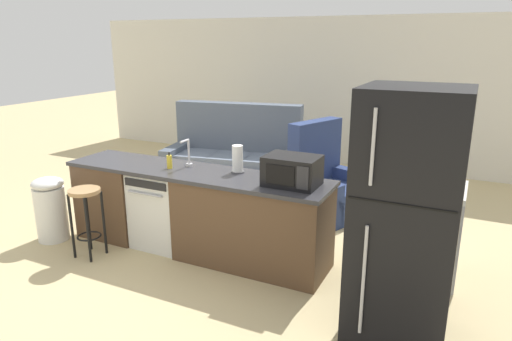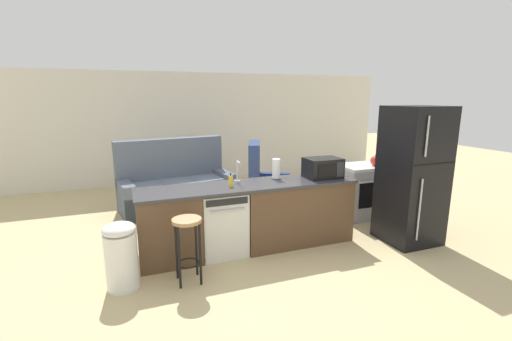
# 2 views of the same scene
# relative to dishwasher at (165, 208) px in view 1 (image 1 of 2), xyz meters

# --- Properties ---
(ground_plane) EXTENTS (24.00, 24.00, 0.00)m
(ground_plane) POSITION_rel_dishwasher_xyz_m (0.25, 0.00, -0.42)
(ground_plane) COLOR tan
(wall_back) EXTENTS (10.00, 0.06, 2.60)m
(wall_back) POSITION_rel_dishwasher_xyz_m (0.55, 4.20, 0.88)
(wall_back) COLOR silver
(wall_back) RESTS_ON ground_plane
(kitchen_counter) EXTENTS (2.94, 0.66, 0.90)m
(kitchen_counter) POSITION_rel_dishwasher_xyz_m (0.49, 0.00, -0.00)
(kitchen_counter) COLOR brown
(kitchen_counter) RESTS_ON ground_plane
(dishwasher) EXTENTS (0.58, 0.61, 0.84)m
(dishwasher) POSITION_rel_dishwasher_xyz_m (0.00, 0.00, 0.00)
(dishwasher) COLOR silver
(dishwasher) RESTS_ON ground_plane
(stove_range) EXTENTS (0.76, 0.68, 0.90)m
(stove_range) POSITION_rel_dishwasher_xyz_m (2.60, 0.55, 0.03)
(stove_range) COLOR #A8AAB2
(stove_range) RESTS_ON ground_plane
(refrigerator) EXTENTS (0.72, 0.73, 1.91)m
(refrigerator) POSITION_rel_dishwasher_xyz_m (2.60, -0.55, 0.53)
(refrigerator) COLOR black
(refrigerator) RESTS_ON ground_plane
(microwave) EXTENTS (0.50, 0.37, 0.28)m
(microwave) POSITION_rel_dishwasher_xyz_m (1.50, -0.00, 0.62)
(microwave) COLOR black
(microwave) RESTS_ON kitchen_counter
(sink_faucet) EXTENTS (0.07, 0.18, 0.30)m
(sink_faucet) POSITION_rel_dishwasher_xyz_m (0.26, 0.12, 0.61)
(sink_faucet) COLOR silver
(sink_faucet) RESTS_ON kitchen_counter
(paper_towel_roll) EXTENTS (0.14, 0.14, 0.28)m
(paper_towel_roll) POSITION_rel_dishwasher_xyz_m (0.84, 0.15, 0.62)
(paper_towel_roll) COLOR #4C4C51
(paper_towel_roll) RESTS_ON kitchen_counter
(soap_bottle) EXTENTS (0.06, 0.06, 0.18)m
(soap_bottle) POSITION_rel_dishwasher_xyz_m (0.12, -0.03, 0.55)
(soap_bottle) COLOR yellow
(soap_bottle) RESTS_ON kitchen_counter
(kettle) EXTENTS (0.21, 0.17, 0.19)m
(kettle) POSITION_rel_dishwasher_xyz_m (2.77, 0.42, 0.56)
(kettle) COLOR red
(kettle) RESTS_ON stove_range
(bar_stool) EXTENTS (0.32, 0.32, 0.74)m
(bar_stool) POSITION_rel_dishwasher_xyz_m (-0.54, -0.60, 0.11)
(bar_stool) COLOR tan
(bar_stool) RESTS_ON ground_plane
(trash_bin) EXTENTS (0.35, 0.35, 0.74)m
(trash_bin) POSITION_rel_dishwasher_xyz_m (-1.23, -0.48, -0.04)
(trash_bin) COLOR white
(trash_bin) RESTS_ON ground_plane
(couch) EXTENTS (2.12, 1.22, 1.27)m
(couch) POSITION_rel_dishwasher_xyz_m (-0.31, 2.18, -0.03)
(couch) COLOR #515B6B
(couch) RESTS_ON ground_plane
(armchair) EXTENTS (1.05, 1.08, 1.20)m
(armchair) POSITION_rel_dishwasher_xyz_m (1.30, 1.71, -0.07)
(armchair) COLOR navy
(armchair) RESTS_ON ground_plane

